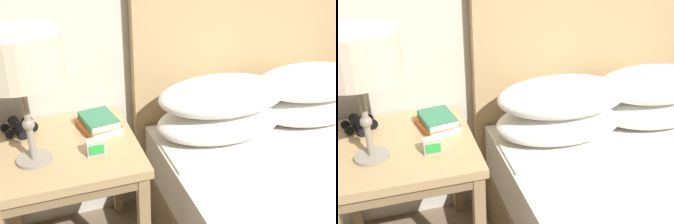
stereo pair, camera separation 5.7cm
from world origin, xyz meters
The scene contains 6 objects.
nightstand centered at (-0.71, 0.74, 0.52)m, with size 0.58×0.58×0.60m.
table_lamp centered at (-0.83, 0.66, 1.00)m, with size 0.31×0.31×0.49m.
book_on_nightstand centered at (-0.56, 0.82, 0.62)m, with size 0.18×0.22×0.04m.
book_stacked_on_top centered at (-0.55, 0.82, 0.65)m, with size 0.16×0.20×0.03m.
binoculars_pair centered at (-0.88, 0.91, 0.63)m, with size 0.15×0.16×0.05m.
alarm_clock centered at (-0.60, 0.63, 0.63)m, with size 0.07×0.05×0.06m.
Camera 2 is at (-0.72, -0.69, 1.41)m, focal length 42.00 mm.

